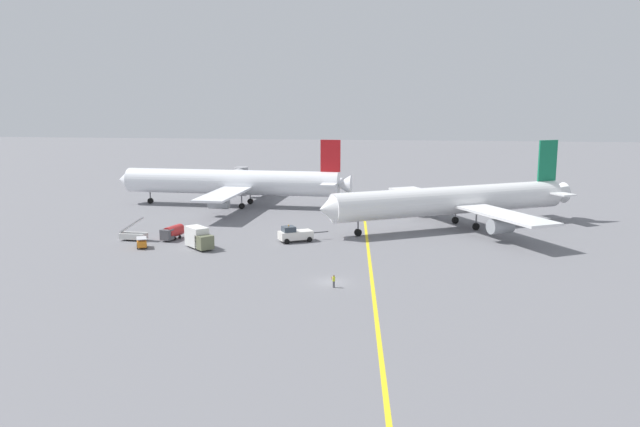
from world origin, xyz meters
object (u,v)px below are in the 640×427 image
(gse_baggage_cart_trailing, at_px, (142,243))
(pushback_tug, at_px, (295,234))
(airliner_being_pushed, at_px, (453,201))
(jet_bridge, at_px, (236,176))
(gse_stair_truck_yellow, at_px, (133,235))
(airliner_at_gate_left, at_px, (233,183))
(ground_crew_wing_walker_right, at_px, (334,281))
(gse_fuel_bowser_stubby, at_px, (172,232))
(gse_catering_truck_tall, at_px, (199,238))

(gse_baggage_cart_trailing, bearing_deg, pushback_tug, 18.39)
(airliner_being_pushed, distance_m, jet_bridge, 69.80)
(gse_stair_truck_yellow, bearing_deg, airliner_at_gate_left, 78.34)
(pushback_tug, height_order, jet_bridge, jet_bridge)
(pushback_tug, relative_size, gse_stair_truck_yellow, 1.79)
(gse_stair_truck_yellow, height_order, ground_crew_wing_walker_right, gse_stair_truck_yellow)
(pushback_tug, relative_size, gse_baggage_cart_trailing, 2.70)
(airliner_at_gate_left, bearing_deg, gse_fuel_bowser_stubby, -91.96)
(pushback_tug, xyz_separation_m, ground_crew_wing_walker_right, (9.66, -26.01, -0.41))
(gse_stair_truck_yellow, bearing_deg, ground_crew_wing_walker_right, -31.80)
(airliner_being_pushed, height_order, gse_catering_truck_tall, airliner_being_pushed)
(airliner_at_gate_left, height_order, gse_catering_truck_tall, airliner_at_gate_left)
(gse_stair_truck_yellow, bearing_deg, airliner_being_pushed, 18.38)
(ground_crew_wing_walker_right, bearing_deg, airliner_being_pushed, 66.62)
(airliner_at_gate_left, xyz_separation_m, gse_fuel_bowser_stubby, (-1.22, -35.80, -4.09))
(airliner_at_gate_left, relative_size, gse_catering_truck_tall, 9.40)
(gse_baggage_cart_trailing, relative_size, jet_bridge, 0.18)
(airliner_being_pushed, relative_size, pushback_tug, 5.79)
(gse_catering_truck_tall, relative_size, ground_crew_wing_walker_right, 3.48)
(gse_baggage_cart_trailing, height_order, jet_bridge, jet_bridge)
(gse_stair_truck_yellow, xyz_separation_m, jet_bridge, (1.50, 62.59, 2.78))
(airliner_at_gate_left, xyz_separation_m, gse_catering_truck_tall, (5.52, -41.56, -3.66))
(gse_baggage_cart_trailing, height_order, gse_fuel_bowser_stubby, gse_fuel_bowser_stubby)
(jet_bridge, bearing_deg, gse_catering_truck_tall, -80.09)
(pushback_tug, height_order, gse_fuel_bowser_stubby, pushback_tug)
(airliner_being_pushed, distance_m, ground_crew_wing_walker_right, 45.68)
(gse_fuel_bowser_stubby, bearing_deg, jet_bridge, 94.63)
(pushback_tug, bearing_deg, airliner_at_gate_left, 120.36)
(jet_bridge, bearing_deg, pushback_tug, -66.23)
(airliner_being_pushed, xyz_separation_m, ground_crew_wing_walker_right, (-18.05, -41.74, -4.33))
(pushback_tug, height_order, gse_stair_truck_yellow, gse_stair_truck_yellow)
(airliner_at_gate_left, distance_m, jet_bridge, 26.17)
(pushback_tug, relative_size, ground_crew_wing_walker_right, 5.03)
(gse_baggage_cart_trailing, bearing_deg, jet_bridge, 91.90)
(pushback_tug, bearing_deg, gse_fuel_bowser_stubby, -176.46)
(gse_catering_truck_tall, relative_size, gse_fuel_bowser_stubby, 1.12)
(gse_baggage_cart_trailing, bearing_deg, gse_fuel_bowser_stubby, 68.04)
(airliner_at_gate_left, relative_size, gse_stair_truck_yellow, 11.61)
(airliner_at_gate_left, xyz_separation_m, gse_baggage_cart_trailing, (-3.92, -42.49, -4.56))
(gse_catering_truck_tall, bearing_deg, airliner_at_gate_left, 97.56)
(airliner_at_gate_left, distance_m, ground_crew_wing_walker_right, 67.60)
(gse_catering_truck_tall, height_order, gse_stair_truck_yellow, gse_stair_truck_yellow)
(gse_baggage_cart_trailing, relative_size, ground_crew_wing_walker_right, 1.86)
(pushback_tug, bearing_deg, gse_catering_truck_tall, -154.21)
(airliner_at_gate_left, relative_size, gse_fuel_bowser_stubby, 10.53)
(pushback_tug, height_order, ground_crew_wing_walker_right, pushback_tug)
(gse_stair_truck_yellow, relative_size, gse_fuel_bowser_stubby, 0.91)
(airliner_at_gate_left, height_order, gse_baggage_cart_trailing, airliner_at_gate_left)
(airliner_at_gate_left, xyz_separation_m, gse_stair_truck_yellow, (-7.68, -37.21, -4.39))
(gse_stair_truck_yellow, xyz_separation_m, ground_crew_wing_walker_right, (37.53, -23.27, -0.15))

